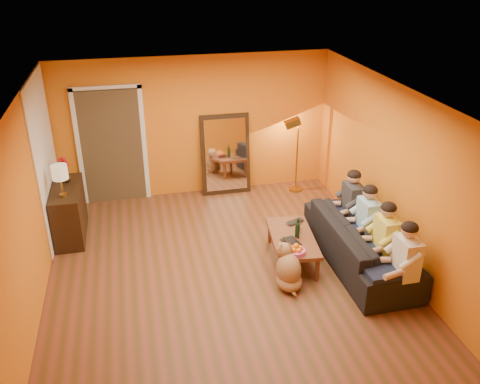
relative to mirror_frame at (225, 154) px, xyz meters
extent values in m
cube|color=brown|center=(-0.55, -2.63, -0.76)|extent=(5.00, 5.50, 0.00)
cube|color=white|center=(-0.55, -2.63, 1.84)|extent=(5.00, 5.50, 0.00)
cube|color=orange|center=(-0.55, 0.12, 0.54)|extent=(5.00, 0.00, 2.60)
cube|color=orange|center=(-3.05, -2.63, 0.54)|extent=(0.00, 5.50, 2.60)
cube|color=orange|center=(1.95, -2.63, 0.54)|extent=(0.00, 5.50, 2.60)
cube|color=white|center=(-3.04, -0.88, 0.54)|extent=(0.02, 1.90, 2.58)
cube|color=#3F2D19|center=(-2.05, 0.20, 0.29)|extent=(1.06, 0.30, 2.10)
cube|color=white|center=(-2.62, 0.08, 0.29)|extent=(0.08, 0.06, 2.20)
cube|color=white|center=(-1.48, 0.08, 0.29)|extent=(0.08, 0.06, 2.20)
cube|color=white|center=(-2.05, 0.08, 1.36)|extent=(1.22, 0.06, 0.08)
cube|color=black|center=(0.00, 0.00, 0.00)|extent=(0.92, 0.27, 1.51)
cube|color=white|center=(0.00, -0.04, 0.00)|extent=(0.78, 0.21, 1.35)
cube|color=black|center=(-2.79, -1.08, -0.34)|extent=(0.44, 1.18, 0.85)
imported|color=black|center=(1.45, -2.88, -0.42)|extent=(2.36, 0.92, 0.69)
cylinder|color=black|center=(0.54, -2.65, -0.18)|extent=(0.07, 0.07, 0.31)
imported|color=#B27F3F|center=(0.61, -2.48, -0.29)|extent=(0.10, 0.10, 0.09)
imported|color=black|center=(0.67, -2.25, -0.33)|extent=(0.35, 0.29, 0.02)
imported|color=black|center=(0.31, -2.80, -0.33)|extent=(0.27, 0.32, 0.03)
imported|color=#AB1315|center=(0.32, -2.79, -0.31)|extent=(0.21, 0.26, 0.02)
imported|color=black|center=(0.31, -2.81, -0.29)|extent=(0.19, 0.25, 0.02)
imported|color=black|center=(-2.79, -0.83, 0.18)|extent=(0.16, 0.16, 0.17)
camera|label=1|loc=(-1.69, -8.73, 3.52)|focal=38.00mm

